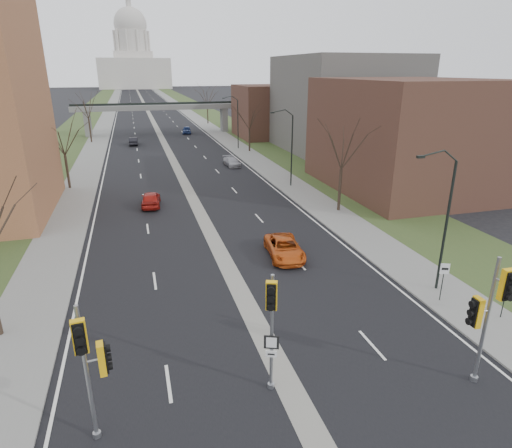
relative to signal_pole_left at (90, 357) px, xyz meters
name	(u,v)px	position (x,y,z in m)	size (l,w,h in m)	color
ground	(292,392)	(7.59, 0.37, -3.68)	(700.00, 700.00, 0.00)	black
road_surface	(146,107)	(7.59, 150.37, -3.67)	(20.00, 600.00, 0.01)	black
median_strip	(146,107)	(7.59, 150.37, -3.68)	(1.20, 600.00, 0.02)	gray
sidewalk_right	(179,106)	(19.59, 150.37, -3.62)	(4.00, 600.00, 0.12)	gray
sidewalk_left	(111,108)	(-4.41, 150.37, -3.62)	(4.00, 600.00, 0.12)	gray
grass_verge_right	(196,106)	(25.59, 150.37, -3.63)	(8.00, 600.00, 0.10)	#304620
grass_verge_left	(93,108)	(-10.41, 150.37, -3.63)	(8.00, 600.00, 0.10)	#304620
commercial_block_near	(407,135)	(31.59, 28.37, 2.32)	(16.00, 20.00, 12.00)	#543327
commercial_block_mid	(343,104)	(35.59, 52.37, 3.82)	(18.00, 22.00, 15.00)	#63605A
commercial_block_far	(273,111)	(29.59, 70.37, 1.32)	(14.00, 14.00, 10.00)	#543327
pedestrian_bridge	(158,110)	(7.59, 80.37, 1.16)	(34.00, 3.00, 6.45)	slate
capitol	(134,61)	(7.59, 320.37, 14.92)	(48.00, 42.00, 55.75)	beige
streetlight_near	(441,182)	(18.58, 6.37, 3.27)	(2.61, 0.20, 8.70)	black
streetlight_mid	(286,126)	(18.58, 32.37, 3.27)	(2.61, 0.20, 8.70)	black
streetlight_far	(233,107)	(18.58, 58.37, 3.27)	(2.61, 0.20, 8.70)	black
tree_left_b	(62,134)	(-5.41, 38.37, 2.55)	(6.75, 6.75, 8.81)	#382B21
tree_left_c	(87,104)	(-5.41, 72.37, 3.36)	(7.65, 7.65, 9.99)	#382B21
tree_right_a	(343,142)	(20.59, 22.37, 2.96)	(7.20, 7.20, 9.40)	#382B21
tree_right_b	(249,116)	(20.59, 55.37, 2.14)	(6.30, 6.30, 8.22)	#382B21
tree_right_c	(207,95)	(20.59, 95.37, 3.36)	(7.65, 7.65, 9.99)	#382B21
signal_pole_left	(90,357)	(0.00, 0.00, 0.00)	(0.97, 1.08, 5.62)	gray
signal_pole_median	(272,315)	(6.72, 0.62, 0.10)	(0.77, 0.90, 5.42)	gray
signal_pole_right	(489,306)	(15.37, -1.35, 0.23)	(1.04, 1.09, 5.97)	gray
speed_limit_sign	(443,275)	(18.61, 5.04, -1.92)	(0.48, 0.24, 2.38)	black
warning_sign	(505,298)	(20.63, 2.56, -2.36)	(0.70, 0.24, 1.86)	black
car_left_near	(151,199)	(3.25, 28.96, -2.92)	(1.80, 4.46, 1.52)	#A01912
car_left_far	(133,141)	(2.13, 67.55, -2.98)	(1.47, 4.22, 1.39)	black
car_right_near	(284,248)	(11.97, 13.70, -2.98)	(2.32, 5.02, 1.40)	#C64F15
car_right_mid	(232,162)	(15.22, 45.15, -3.06)	(1.73, 4.26, 1.24)	#97979E
car_right_far	(187,130)	(13.26, 79.54, -2.93)	(1.78, 4.41, 1.50)	navy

